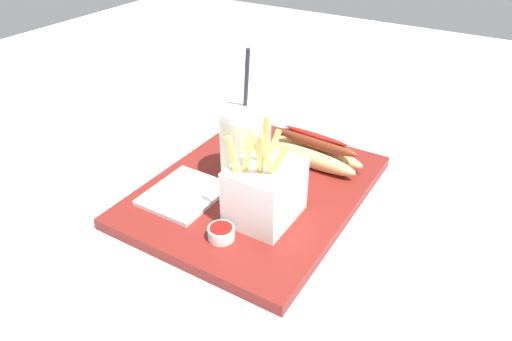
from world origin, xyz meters
The scene contains 8 objects.
ground_plane centered at (0.00, 0.00, -0.01)m, with size 2.40×2.40×0.02m, color silver.
food_tray centered at (0.00, 0.00, 0.01)m, with size 0.42×0.33×0.02m, color maroon.
soda_cup centered at (0.01, 0.03, 0.09)m, with size 0.09×0.09×0.23m.
fries_basket centered at (-0.07, -0.06, 0.07)m, with size 0.11×0.09×0.17m.
hot_dog_1 centered at (0.12, -0.05, 0.04)m, with size 0.07×0.18×0.06m.
ketchup_cup_1 centered at (0.11, 0.11, 0.03)m, with size 0.04×0.04×0.02m.
ketchup_cup_2 centered at (-0.14, -0.03, 0.03)m, with size 0.04×0.04×0.02m.
napkin_stack centered at (-0.09, 0.09, 0.02)m, with size 0.13×0.11×0.01m, color white.
Camera 1 is at (-0.56, -0.34, 0.47)m, focal length 32.81 mm.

